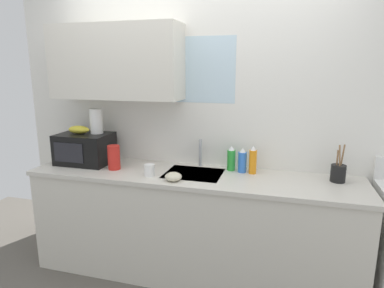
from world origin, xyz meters
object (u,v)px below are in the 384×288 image
at_px(banana_bunch, 79,130).
at_px(dish_soap_bottle_blue, 242,161).
at_px(paper_towel_roll, 96,121).
at_px(small_bowl, 173,177).
at_px(dish_soap_bottle_orange, 253,161).
at_px(utensil_crock, 338,173).
at_px(dish_soap_bottle_green, 231,159).
at_px(microwave, 85,148).
at_px(cereal_canister, 114,157).
at_px(mug_white, 150,170).

bearing_deg(banana_bunch, dish_soap_bottle_blue, 4.43).
bearing_deg(paper_towel_roll, small_bowl, -20.05).
relative_size(dish_soap_bottle_blue, dish_soap_bottle_orange, 0.89).
distance_m(dish_soap_bottle_orange, utensil_crock, 0.64).
bearing_deg(dish_soap_bottle_green, dish_soap_bottle_blue, -16.13).
height_order(microwave, dish_soap_bottle_orange, microwave).
relative_size(dish_soap_bottle_blue, small_bowl, 1.57).
bearing_deg(small_bowl, dish_soap_bottle_blue, 37.22).
height_order(microwave, cereal_canister, microwave).
xyz_separation_m(utensil_crock, small_bowl, (-1.21, -0.32, -0.04)).
xyz_separation_m(banana_bunch, dish_soap_bottle_green, (1.35, 0.14, -0.21)).
xyz_separation_m(microwave, dish_soap_bottle_blue, (1.40, 0.11, -0.04)).
xyz_separation_m(microwave, mug_white, (0.70, -0.19, -0.09)).
relative_size(microwave, banana_bunch, 2.30).
xyz_separation_m(dish_soap_bottle_green, small_bowl, (-0.38, -0.39, -0.06)).
relative_size(banana_bunch, small_bowl, 1.54).
relative_size(banana_bunch, utensil_crock, 0.69).
xyz_separation_m(banana_bunch, utensil_crock, (2.18, 0.07, -0.23)).
distance_m(microwave, dish_soap_bottle_orange, 1.49).
xyz_separation_m(dish_soap_bottle_blue, cereal_canister, (-1.06, -0.21, 0.01)).
xyz_separation_m(microwave, dish_soap_bottle_orange, (1.48, 0.10, -0.03)).
height_order(banana_bunch, dish_soap_bottle_green, banana_bunch).
distance_m(banana_bunch, cereal_canister, 0.45).
bearing_deg(dish_soap_bottle_blue, small_bowl, -142.78).
distance_m(paper_towel_roll, dish_soap_bottle_orange, 1.41).
distance_m(microwave, paper_towel_roll, 0.27).
relative_size(dish_soap_bottle_orange, mug_white, 2.42).
distance_m(paper_towel_roll, small_bowl, 0.94).
distance_m(dish_soap_bottle_green, utensil_crock, 0.83).
bearing_deg(dish_soap_bottle_green, dish_soap_bottle_orange, -12.50).
bearing_deg(dish_soap_bottle_blue, banana_bunch, -175.57).
height_order(dish_soap_bottle_green, mug_white, dish_soap_bottle_green).
bearing_deg(utensil_crock, paper_towel_roll, -179.44).
height_order(paper_towel_roll, dish_soap_bottle_blue, paper_towel_roll).
distance_m(microwave, banana_bunch, 0.18).
xyz_separation_m(dish_soap_bottle_orange, mug_white, (-0.78, -0.29, -0.06)).
height_order(banana_bunch, paper_towel_roll, paper_towel_roll).
bearing_deg(mug_white, cereal_canister, 166.03).
xyz_separation_m(banana_bunch, cereal_canister, (0.39, -0.10, -0.20)).
relative_size(paper_towel_roll, dish_soap_bottle_orange, 0.96).
xyz_separation_m(dish_soap_bottle_orange, small_bowl, (-0.56, -0.35, -0.08)).
relative_size(microwave, paper_towel_roll, 2.09).
height_order(cereal_canister, mug_white, cereal_canister).
distance_m(paper_towel_roll, mug_white, 0.73).
xyz_separation_m(paper_towel_roll, dish_soap_bottle_blue, (1.30, 0.06, -0.28)).
distance_m(cereal_canister, small_bowl, 0.61).
bearing_deg(paper_towel_roll, banana_bunch, -161.57).
xyz_separation_m(cereal_canister, utensil_crock, (1.79, 0.17, -0.03)).
xyz_separation_m(paper_towel_roll, small_bowl, (0.82, -0.30, -0.35)).
relative_size(dish_soap_bottle_blue, utensil_crock, 0.71).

